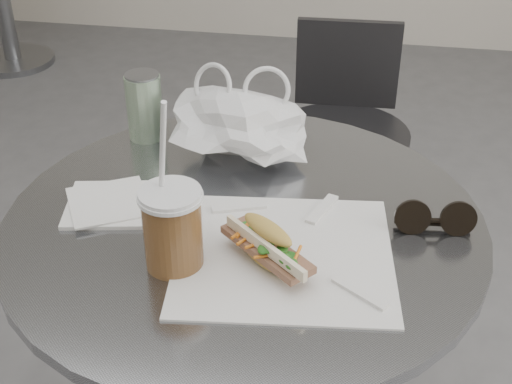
% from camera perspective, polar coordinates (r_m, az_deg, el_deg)
% --- Properties ---
extents(cafe_table, '(0.76, 0.76, 0.74)m').
position_cam_1_polar(cafe_table, '(1.30, -0.87, -12.11)').
color(cafe_table, slate).
rests_on(cafe_table, ground).
extents(chair_far, '(0.38, 0.38, 0.71)m').
position_cam_1_polar(chair_far, '(2.10, 6.73, 2.05)').
color(chair_far, '#2A2A2C').
rests_on(chair_far, ground).
extents(sandwich_paper, '(0.35, 0.33, 0.00)m').
position_cam_1_polar(sandwich_paper, '(1.04, 2.26, -5.04)').
color(sandwich_paper, white).
rests_on(sandwich_paper, cafe_table).
extents(banh_mi, '(0.19, 0.19, 0.07)m').
position_cam_1_polar(banh_mi, '(1.01, 0.90, -4.26)').
color(banh_mi, gold).
rests_on(banh_mi, sandwich_paper).
extents(iced_coffee, '(0.09, 0.09, 0.26)m').
position_cam_1_polar(iced_coffee, '(1.00, -6.70, -2.80)').
color(iced_coffee, brown).
rests_on(iced_coffee, cafe_table).
extents(sunglasses, '(0.13, 0.04, 0.06)m').
position_cam_1_polar(sunglasses, '(1.12, 14.11, -2.17)').
color(sunglasses, black).
rests_on(sunglasses, cafe_table).
extents(plastic_bag, '(0.26, 0.21, 0.12)m').
position_cam_1_polar(plastic_bag, '(1.27, -1.48, 5.33)').
color(plastic_bag, white).
rests_on(plastic_bag, cafe_table).
extents(napkin_stack, '(0.17, 0.17, 0.01)m').
position_cam_1_polar(napkin_stack, '(1.17, -11.68, -0.91)').
color(napkin_stack, white).
rests_on(napkin_stack, cafe_table).
extents(drink_can, '(0.07, 0.07, 0.13)m').
position_cam_1_polar(drink_can, '(1.34, -8.91, 6.80)').
color(drink_can, '#578950').
rests_on(drink_can, cafe_table).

